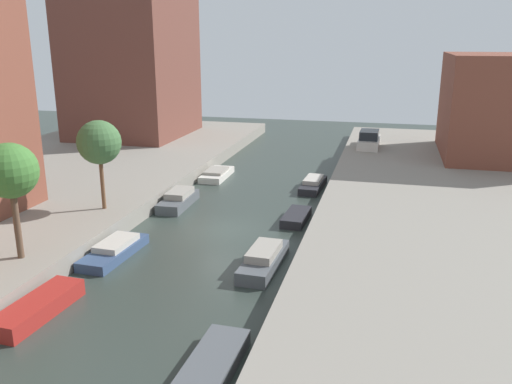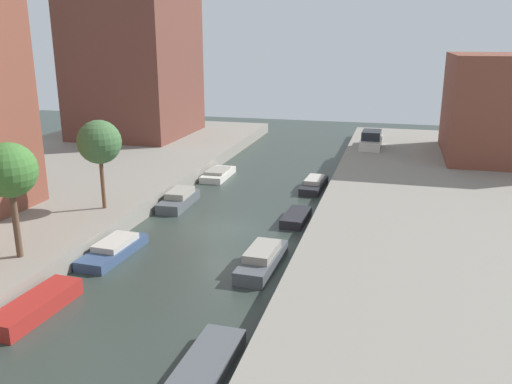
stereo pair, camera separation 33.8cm
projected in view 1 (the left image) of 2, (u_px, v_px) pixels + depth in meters
ground_plane at (222, 231)px, 30.09m from camera, size 84.00×84.00×0.00m
quay_right at (511, 247)px, 26.44m from camera, size 20.00×64.00×1.00m
apartment_tower_far at (129, 15)px, 50.77m from camera, size 10.00×11.35×22.94m
low_block_right at (510, 106)px, 42.97m from camera, size 10.00×11.19×8.19m
street_tree_1 at (10, 172)px, 22.81m from camera, size 2.40×2.40×5.19m
street_tree_2 at (99, 143)px, 29.66m from camera, size 2.45×2.45×5.08m
parked_car at (369, 140)px, 47.52m from camera, size 1.89×4.56×1.55m
moored_boat_left_1 at (38, 308)px, 20.83m from camera, size 1.60×4.31×0.69m
moored_boat_left_2 at (115, 250)px, 26.48m from camera, size 1.72×4.52×0.78m
moored_boat_left_3 at (178, 200)px, 34.36m from camera, size 1.58×4.19×1.00m
moored_boat_left_4 at (217, 174)px, 41.28m from camera, size 1.72×4.20×0.69m
moored_boat_right_1 at (210, 368)px, 17.15m from camera, size 1.55×4.33×0.56m
moored_boat_right_2 at (264, 259)px, 25.16m from camera, size 1.59×4.60×1.01m
moored_boat_right_3 at (296, 217)px, 31.48m from camera, size 1.38×3.21×0.54m
moored_boat_right_4 at (313, 184)px, 38.27m from camera, size 1.51×4.33×0.81m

